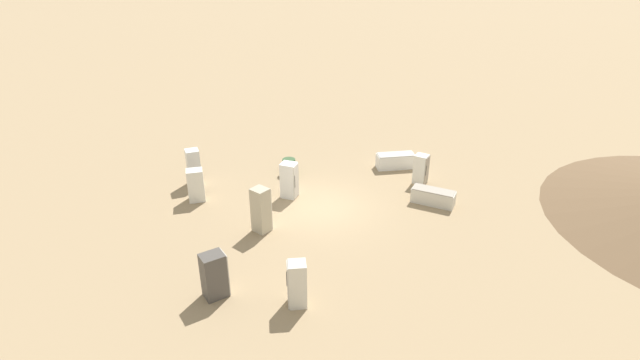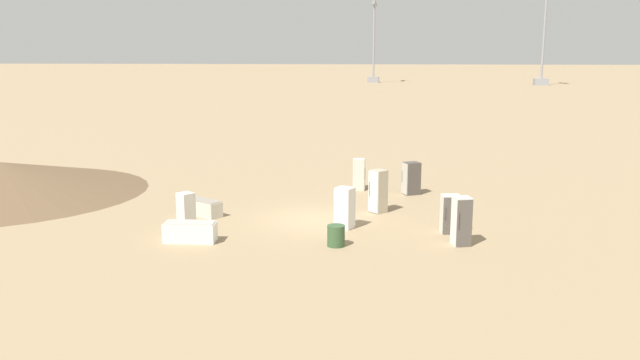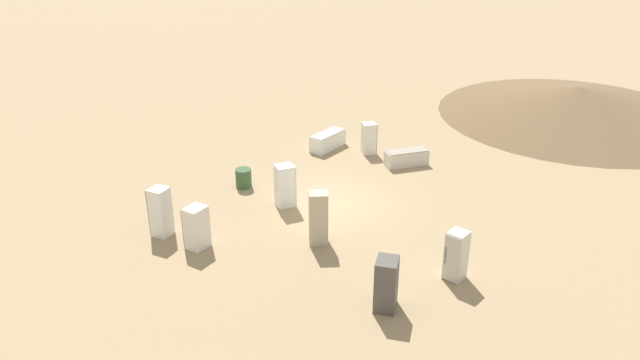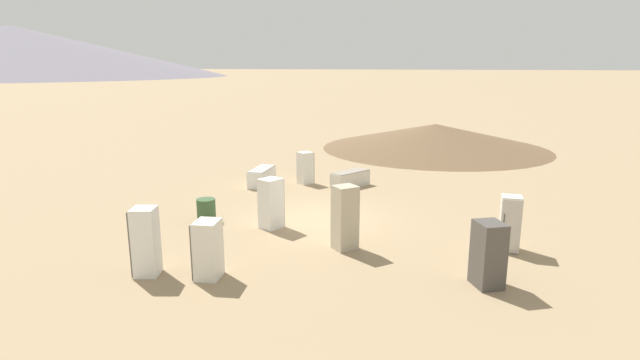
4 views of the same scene
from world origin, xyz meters
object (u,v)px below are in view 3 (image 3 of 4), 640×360
(discarded_fridge_1, at_px, (160,212))
(discarded_fridge_7, at_px, (318,218))
(discarded_fridge_5, at_px, (456,255))
(discarded_fridge_2, at_px, (406,158))
(discarded_fridge_4, at_px, (369,138))
(discarded_fridge_0, at_px, (328,140))
(discarded_fridge_8, at_px, (386,284))
(discarded_fridge_3, at_px, (196,227))
(discarded_fridge_6, at_px, (285,186))
(rusty_barrel, at_px, (244,178))

(discarded_fridge_1, distance_m, discarded_fridge_7, 5.54)
(discarded_fridge_1, height_order, discarded_fridge_5, discarded_fridge_1)
(discarded_fridge_5, bearing_deg, discarded_fridge_7, 13.84)
(discarded_fridge_2, distance_m, discarded_fridge_4, 2.13)
(discarded_fridge_4, bearing_deg, discarded_fridge_0, -120.06)
(discarded_fridge_2, bearing_deg, discarded_fridge_8, -27.78)
(discarded_fridge_3, xyz_separation_m, discarded_fridge_8, (6.79, 1.57, 0.06))
(discarded_fridge_8, bearing_deg, discarded_fridge_7, 132.02)
(discarded_fridge_0, relative_size, discarded_fridge_4, 1.36)
(discarded_fridge_2, xyz_separation_m, discarded_fridge_3, (-1.19, -10.57, 0.41))
(discarded_fridge_0, relative_size, discarded_fridge_8, 1.21)
(discarded_fridge_1, height_order, discarded_fridge_6, discarded_fridge_1)
(discarded_fridge_1, bearing_deg, discarded_fridge_8, -94.61)
(discarded_fridge_5, xyz_separation_m, rusty_barrel, (-9.90, -0.03, -0.43))
(discarded_fridge_3, distance_m, rusty_barrel, 4.90)
(discarded_fridge_8, bearing_deg, discarded_fridge_4, 102.57)
(discarded_fridge_0, bearing_deg, discarded_fridge_4, -159.79)
(discarded_fridge_1, xyz_separation_m, discarded_fridge_5, (9.06, 4.57, -0.08))
(discarded_fridge_5, relative_size, discarded_fridge_6, 0.98)
(discarded_fridge_8, distance_m, rusty_barrel, 9.61)
(discarded_fridge_2, relative_size, discarded_fridge_5, 1.21)
(discarded_fridge_3, xyz_separation_m, discarded_fridge_6, (0.02, 4.19, 0.08))
(discarded_fridge_4, distance_m, discarded_fridge_8, 11.81)
(discarded_fridge_6, relative_size, rusty_barrel, 2.15)
(discarded_fridge_0, distance_m, rusty_barrel, 5.49)
(discarded_fridge_0, bearing_deg, rusty_barrel, 88.67)
(discarded_fridge_8, bearing_deg, discarded_fridge_5, 47.91)
(discarded_fridge_0, relative_size, discarded_fridge_7, 1.04)
(discarded_fridge_2, height_order, discarded_fridge_6, discarded_fridge_6)
(discarded_fridge_6, height_order, discarded_fridge_8, discarded_fridge_6)
(discarded_fridge_4, xyz_separation_m, discarded_fridge_7, (3.73, -7.53, 0.23))
(discarded_fridge_4, bearing_deg, discarded_fridge_7, -28.08)
(discarded_fridge_3, bearing_deg, discarded_fridge_8, -86.16)
(discarded_fridge_1, distance_m, rusty_barrel, 4.64)
(discarded_fridge_0, distance_m, discarded_fridge_2, 3.99)
(discarded_fridge_8, bearing_deg, discarded_fridge_6, 130.74)
(discarded_fridge_4, distance_m, discarded_fridge_7, 8.41)
(discarded_fridge_0, distance_m, discarded_fridge_8, 12.52)
(discarded_fridge_2, bearing_deg, discarded_fridge_5, -14.85)
(discarded_fridge_4, distance_m, rusty_barrel, 6.50)
(discarded_fridge_3, distance_m, discarded_fridge_8, 6.97)
(discarded_fridge_1, bearing_deg, discarded_fridge_7, -70.43)
(discarded_fridge_1, distance_m, discarded_fridge_5, 10.15)
(discarded_fridge_7, bearing_deg, discarded_fridge_5, -30.88)
(discarded_fridge_8, bearing_deg, discarded_fridge_3, 164.97)
(discarded_fridge_8, bearing_deg, discarded_fridge_1, 164.57)
(discarded_fridge_7, xyz_separation_m, discarded_fridge_8, (3.96, -1.44, -0.14))
(discarded_fridge_0, xyz_separation_m, discarded_fridge_7, (5.54, -6.71, 0.58))
(discarded_fridge_3, relative_size, discarded_fridge_7, 0.79)
(discarded_fridge_3, distance_m, discarded_fridge_5, 8.59)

